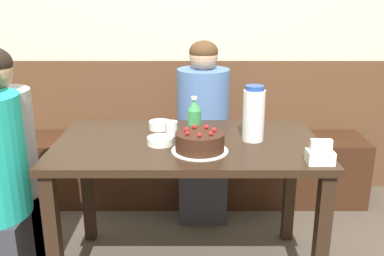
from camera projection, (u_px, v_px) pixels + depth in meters
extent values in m
cube|color=brown|center=(189.00, 126.00, 3.13)|extent=(4.80, 0.04, 0.96)
cube|color=#381E11|center=(189.00, 169.00, 3.00)|extent=(2.42, 0.38, 0.45)
cube|color=black|center=(187.00, 144.00, 2.06)|extent=(1.27, 0.72, 0.03)
cube|color=black|center=(54.00, 246.00, 1.87)|extent=(0.06, 0.06, 0.69)
cube|color=black|center=(320.00, 245.00, 1.87)|extent=(0.06, 0.06, 0.69)
cube|color=black|center=(87.00, 185.00, 2.47)|extent=(0.06, 0.06, 0.69)
cube|color=black|center=(289.00, 185.00, 2.47)|extent=(0.06, 0.06, 0.69)
cylinder|color=white|center=(199.00, 151.00, 1.92)|extent=(0.26, 0.26, 0.01)
cylinder|color=#381E14|center=(199.00, 141.00, 1.91)|extent=(0.22, 0.22, 0.08)
sphere|color=red|center=(210.00, 133.00, 1.85)|extent=(0.02, 0.02, 0.02)
sphere|color=red|center=(213.00, 130.00, 1.90)|extent=(0.02, 0.02, 0.02)
sphere|color=red|center=(206.00, 127.00, 1.95)|extent=(0.02, 0.02, 0.02)
sphere|color=red|center=(194.00, 127.00, 1.95)|extent=(0.02, 0.02, 0.02)
sphere|color=red|center=(186.00, 129.00, 1.91)|extent=(0.02, 0.02, 0.02)
sphere|color=red|center=(188.00, 133.00, 1.86)|extent=(0.02, 0.02, 0.02)
sphere|color=red|center=(199.00, 135.00, 1.83)|extent=(0.02, 0.02, 0.02)
cylinder|color=white|center=(253.00, 116.00, 2.04)|extent=(0.10, 0.10, 0.25)
cylinder|color=#28479E|center=(254.00, 88.00, 2.00)|extent=(0.09, 0.09, 0.02)
cylinder|color=#388E4C|center=(194.00, 124.00, 2.08)|extent=(0.07, 0.07, 0.14)
cone|color=#388E4C|center=(194.00, 105.00, 2.06)|extent=(0.07, 0.07, 0.05)
cylinder|color=silver|center=(194.00, 98.00, 2.04)|extent=(0.03, 0.03, 0.01)
cube|color=white|center=(319.00, 157.00, 1.78)|extent=(0.11, 0.08, 0.05)
cube|color=white|center=(321.00, 145.00, 1.76)|extent=(0.09, 0.03, 0.05)
cylinder|color=white|center=(160.00, 141.00, 2.01)|extent=(0.12, 0.12, 0.04)
cylinder|color=white|center=(159.00, 125.00, 2.24)|extent=(0.11, 0.11, 0.04)
cylinder|color=silver|center=(171.00, 128.00, 2.14)|extent=(0.06, 0.06, 0.07)
cube|color=#33333D|center=(12.00, 235.00, 2.18)|extent=(0.34, 0.30, 0.45)
cube|color=#33333D|center=(202.00, 182.00, 2.80)|extent=(0.30, 0.34, 0.45)
cylinder|color=#4C70AD|center=(203.00, 110.00, 2.66)|extent=(0.32, 0.32, 0.52)
sphere|color=tan|center=(203.00, 56.00, 2.56)|extent=(0.17, 0.17, 0.17)
ellipsoid|color=#4C331E|center=(203.00, 51.00, 2.55)|extent=(0.17, 0.17, 0.13)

